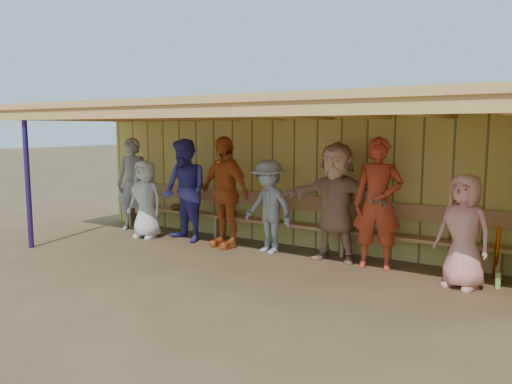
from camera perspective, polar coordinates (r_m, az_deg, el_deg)
ground at (r=8.13m, az=-1.35°, el=-7.63°), size 90.00×90.00×0.00m
player_a at (r=10.56m, az=-13.86°, el=0.89°), size 0.82×0.70×1.91m
player_b at (r=9.75m, az=-12.52°, el=-0.81°), size 0.78×0.55×1.49m
player_c at (r=9.31m, az=-8.09°, el=0.20°), size 1.08×0.93×1.91m
player_d at (r=8.78m, az=-3.64°, el=-0.01°), size 1.23×0.72×1.96m
player_e at (r=8.38m, az=1.44°, el=-1.69°), size 1.12×0.79×1.57m
player_f at (r=7.93m, az=9.06°, el=-1.13°), size 1.77×0.62×1.89m
player_g at (r=7.63m, az=13.74°, el=-1.26°), size 0.81×0.63×1.97m
player_h at (r=7.06m, az=22.64°, el=-4.19°), size 0.85×0.69×1.51m
dugout_structure at (r=8.24m, az=3.55°, el=4.51°), size 8.80×3.20×2.50m
bench at (r=8.94m, az=2.66°, el=-2.80°), size 7.60×0.34×0.93m
dugout_equipment at (r=9.13m, az=-0.81°, el=-2.82°), size 6.16×0.62×0.80m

